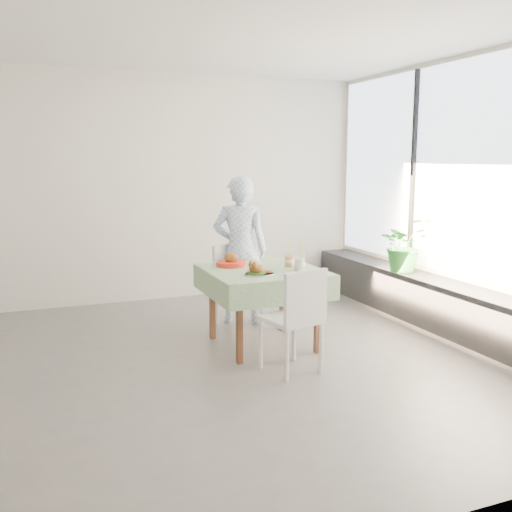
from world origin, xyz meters
name	(u,v)px	position (x,y,z in m)	size (l,w,h in m)	color
floor	(184,367)	(0.00, 0.00, 0.00)	(6.00, 6.00, 0.00)	#585653
ceiling	(177,22)	(0.00, 0.00, 2.80)	(6.00, 6.00, 0.00)	white
wall_back	(129,189)	(0.00, 2.50, 1.40)	(6.00, 0.02, 2.80)	silver
wall_front	(332,247)	(0.00, -2.50, 1.40)	(6.00, 0.02, 2.80)	silver
wall_right	(472,195)	(3.00, 0.00, 1.40)	(0.02, 5.00, 2.80)	silver
window_pane	(471,170)	(2.97, 0.00, 1.65)	(0.01, 4.80, 2.18)	#D1E0F9
window_ledge	(449,308)	(2.80, 0.00, 0.25)	(0.40, 4.80, 0.50)	black
cafe_table	(263,298)	(0.85, 0.30, 0.46)	(1.05, 1.05, 0.74)	brown
chair_far	(239,300)	(0.87, 1.04, 0.26)	(0.54, 0.54, 0.86)	white
chair_near	(292,340)	(0.82, -0.41, 0.27)	(0.50, 0.50, 0.89)	white
diner	(240,250)	(0.92, 1.10, 0.80)	(0.58, 0.38, 1.59)	#92B5E9
main_dish	(258,270)	(0.70, 0.06, 0.79)	(0.28, 0.28, 0.14)	white
juice_cup_orange	(289,260)	(1.13, 0.32, 0.81)	(0.10, 0.10, 0.27)	white
juice_cup_lemonade	(300,263)	(1.14, 0.12, 0.81)	(0.11, 0.11, 0.30)	white
second_dish	(231,262)	(0.62, 0.56, 0.78)	(0.29, 0.29, 0.14)	red
potted_plant	(404,245)	(2.75, 0.74, 0.81)	(0.55, 0.48, 0.61)	#28792F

